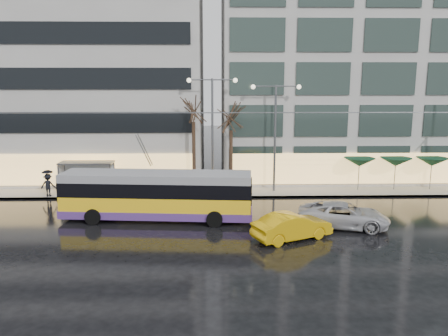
{
  "coord_description": "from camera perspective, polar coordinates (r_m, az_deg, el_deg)",
  "views": [
    {
      "loc": [
        2.07,
        -23.78,
        8.68
      ],
      "look_at": [
        2.78,
        5.0,
        3.16
      ],
      "focal_mm": 35.0,
      "sensor_mm": 36.0,
      "label": 1
    }
  ],
  "objects": [
    {
      "name": "ground",
      "position": [
        25.4,
        -6.08,
        -9.2
      ],
      "size": [
        140.0,
        140.0,
        0.0
      ],
      "primitive_type": "plane",
      "color": "black",
      "rests_on": "ground"
    },
    {
      "name": "sidewalk",
      "position": [
        38.75,
        -1.48,
        -1.99
      ],
      "size": [
        80.0,
        10.0,
        0.15
      ],
      "primitive_type": "cube",
      "color": "gray",
      "rests_on": "ground"
    },
    {
      "name": "kerb",
      "position": [
        33.94,
        -1.49,
        -3.84
      ],
      "size": [
        80.0,
        0.1,
        0.15
      ],
      "primitive_type": "cube",
      "color": "slate",
      "rests_on": "ground"
    },
    {
      "name": "building_left",
      "position": [
        46.51,
        -24.95,
        12.91
      ],
      "size": [
        34.0,
        14.0,
        22.0
      ],
      "primitive_type": "cube",
      "color": "#A4A19D",
      "rests_on": "sidewalk"
    },
    {
      "name": "building_right",
      "position": [
        46.18,
        20.85,
        15.1
      ],
      "size": [
        32.0,
        14.0,
        25.0
      ],
      "primitive_type": "cube",
      "color": "#A4A19D",
      "rests_on": "sidewalk"
    },
    {
      "name": "trolleybus",
      "position": [
        28.61,
        -8.74,
        -3.74
      ],
      "size": [
        12.4,
        5.23,
        5.67
      ],
      "color": "yellow",
      "rests_on": "ground"
    },
    {
      "name": "catenary",
      "position": [
        32.04,
        -3.32,
        2.89
      ],
      "size": [
        42.24,
        5.12,
        7.0
      ],
      "color": "#595B60",
      "rests_on": "ground"
    },
    {
      "name": "bus_shelter",
      "position": [
        36.64,
        -17.96,
        -0.26
      ],
      "size": [
        4.2,
        1.6,
        2.51
      ],
      "color": "#595B60",
      "rests_on": "sidewalk"
    },
    {
      "name": "street_lamp_near",
      "position": [
        34.68,
        -1.53,
        6.4
      ],
      "size": [
        3.96,
        0.36,
        9.03
      ],
      "color": "#595B60",
      "rests_on": "sidewalk"
    },
    {
      "name": "street_lamp_far",
      "position": [
        35.06,
        6.71,
        5.92
      ],
      "size": [
        3.96,
        0.36,
        8.53
      ],
      "color": "#595B60",
      "rests_on": "sidewalk"
    },
    {
      "name": "tree_a",
      "position": [
        34.85,
        -4.03,
        8.2
      ],
      "size": [
        3.2,
        3.2,
        8.4
      ],
      "color": "black",
      "rests_on": "sidewalk"
    },
    {
      "name": "tree_b",
      "position": [
        35.08,
        0.93,
        7.12
      ],
      "size": [
        3.2,
        3.2,
        7.7
      ],
      "color": "black",
      "rests_on": "sidewalk"
    },
    {
      "name": "parasol_a",
      "position": [
        37.29,
        17.27,
        0.73
      ],
      "size": [
        2.5,
        2.5,
        2.65
      ],
      "color": "#595B60",
      "rests_on": "sidewalk"
    },
    {
      "name": "parasol_b",
      "position": [
        38.36,
        21.52,
        0.74
      ],
      "size": [
        2.5,
        2.5,
        2.65
      ],
      "color": "#595B60",
      "rests_on": "sidewalk"
    },
    {
      "name": "parasol_c",
      "position": [
        39.62,
        25.52,
        0.73
      ],
      "size": [
        2.5,
        2.5,
        2.65
      ],
      "color": "#595B60",
      "rests_on": "sidewalk"
    },
    {
      "name": "taxi_b",
      "position": [
        25.29,
        8.88,
        -7.52
      ],
      "size": [
        4.9,
        3.43,
        1.53
      ],
      "primitive_type": "imported",
      "rotation": [
        0.0,
        0.0,
        2.01
      ],
      "color": "#EAB00C",
      "rests_on": "ground"
    },
    {
      "name": "sedan_silver",
      "position": [
        28.05,
        15.33,
        -5.94
      ],
      "size": [
        5.97,
        3.83,
        1.53
      ],
      "primitive_type": "imported",
      "rotation": [
        0.0,
        0.0,
        1.32
      ],
      "color": "#AFAFB3",
      "rests_on": "ground"
    },
    {
      "name": "pedestrian_a",
      "position": [
        35.12,
        -14.96,
        -1.16
      ],
      "size": [
        1.13,
        1.14,
        2.19
      ],
      "color": "black",
      "rests_on": "sidewalk"
    },
    {
      "name": "pedestrian_b",
      "position": [
        37.32,
        -11.87,
        -1.16
      ],
      "size": [
        1.09,
        0.98,
        1.83
      ],
      "color": "black",
      "rests_on": "sidewalk"
    },
    {
      "name": "pedestrian_c",
      "position": [
        36.32,
        -22.0,
        -1.73
      ],
      "size": [
        1.15,
        0.82,
        2.11
      ],
      "color": "black",
      "rests_on": "sidewalk"
    }
  ]
}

